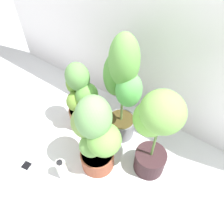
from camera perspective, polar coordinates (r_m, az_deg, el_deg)
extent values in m
plane|color=silver|center=(1.82, -7.19, -15.89)|extent=(8.00, 8.00, 0.00)
cube|color=silver|center=(1.61, 11.07, 25.16)|extent=(3.20, 0.01, 2.00)
cylinder|color=slate|center=(1.94, 2.38, -3.62)|extent=(0.23, 0.23, 0.19)
cylinder|color=#403518|center=(1.87, 2.47, -2.02)|extent=(0.22, 0.22, 0.02)
cylinder|color=olive|center=(1.61, 2.87, 5.54)|extent=(0.02, 0.02, 0.67)
ellipsoid|color=#63A349|center=(1.45, 3.26, 12.77)|extent=(0.31, 0.31, 0.39)
ellipsoid|color=#5CA045|center=(1.61, 0.85, 9.33)|extent=(0.23, 0.23, 0.37)
ellipsoid|color=#5EB759|center=(1.54, 4.31, 5.58)|extent=(0.25, 0.25, 0.29)
cylinder|color=#351E23|center=(1.77, 9.60, -12.22)|extent=(0.24, 0.24, 0.20)
cylinder|color=#463519|center=(1.69, 10.01, -10.73)|extent=(0.22, 0.22, 0.02)
cylinder|color=#577B3B|center=(1.46, 11.46, -5.26)|extent=(0.02, 0.02, 0.54)
ellipsoid|color=#73AD4D|center=(1.30, 12.84, 0.00)|extent=(0.38, 0.37, 0.26)
ellipsoid|color=#7BBB4F|center=(1.44, 9.66, -1.80)|extent=(0.30, 0.29, 0.25)
cylinder|color=#964B33|center=(1.78, -3.72, -11.76)|extent=(0.26, 0.26, 0.16)
cylinder|color=#463018|center=(1.72, -3.84, -10.58)|extent=(0.24, 0.24, 0.02)
cylinder|color=#577138|center=(1.51, -4.33, -5.82)|extent=(0.02, 0.02, 0.49)
ellipsoid|color=#6CA25C|center=(1.36, -4.78, -1.39)|extent=(0.33, 0.34, 0.31)
ellipsoid|color=#7FA850|center=(1.50, -6.39, -2.60)|extent=(0.30, 0.30, 0.25)
ellipsoid|color=#72B14C|center=(1.43, -1.99, -7.10)|extent=(0.30, 0.30, 0.21)
ellipsoid|color=#6EA64F|center=(1.52, -5.23, -8.47)|extent=(0.23, 0.23, 0.17)
cylinder|color=#935736|center=(2.01, -7.31, -1.09)|extent=(0.24, 0.24, 0.20)
cylinder|color=#3A321C|center=(1.94, -7.57, 0.64)|extent=(0.22, 0.22, 0.02)
cylinder|color=#5C7247|center=(1.79, -8.26, 5.13)|extent=(0.02, 0.02, 0.41)
ellipsoid|color=#5D914B|center=(1.68, -8.85, 8.92)|extent=(0.26, 0.24, 0.22)
ellipsoid|color=#629433|center=(1.79, -9.48, 7.27)|extent=(0.22, 0.22, 0.20)
ellipsoid|color=#60A145|center=(1.71, -6.45, 4.38)|extent=(0.21, 0.22, 0.20)
ellipsoid|color=olive|center=(1.78, -9.47, 2.63)|extent=(0.17, 0.17, 0.17)
cube|color=white|center=(1.95, -20.97, -12.82)|extent=(0.09, 0.09, 0.02)
cube|color=black|center=(1.94, -21.07, -12.65)|extent=(0.08, 0.08, 0.00)
cylinder|color=white|center=(1.75, -12.62, -14.20)|extent=(0.07, 0.07, 0.21)
cylinder|color=black|center=(1.65, -13.28, -12.46)|extent=(0.04, 0.04, 0.02)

